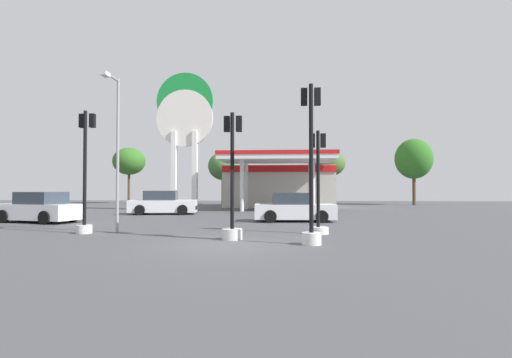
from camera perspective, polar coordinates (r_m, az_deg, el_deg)
name	(u,v)px	position (r m, az deg, el deg)	size (l,w,h in m)	color
ground_plane	(227,245)	(13.10, -4.17, -9.40)	(90.00, 90.00, 0.00)	#47474C
gas_station	(279,184)	(38.76, 3.35, -0.70)	(10.42, 13.29, 4.72)	beige
station_pole_sign	(185,123)	(33.60, -10.23, 7.88)	(4.73, 0.56, 11.42)	white
car_0	(294,208)	(22.05, 5.52, -4.24)	(4.53, 2.24, 1.58)	black
car_1	(39,208)	(24.39, -28.72, -3.74)	(4.90, 2.97, 1.64)	black
car_2	(163,204)	(28.75, -13.24, -3.46)	(4.88, 2.67, 1.66)	black
traffic_signal_0	(232,198)	(14.24, -3.42, -2.77)	(0.73, 0.73, 4.56)	silver
traffic_signal_1	(318,200)	(16.23, 8.92, -2.95)	(0.83, 0.83, 4.17)	silver
traffic_signal_2	(85,184)	(17.63, -23.35, -0.67)	(0.65, 0.67, 5.01)	silver
traffic_signal_3	(311,185)	(13.08, 7.95, -0.87)	(0.65, 0.68, 5.26)	silver
tree_0	(129,161)	(50.19, -17.80, 2.43)	(3.86, 3.86, 6.73)	brown
tree_1	(223,166)	(45.22, -4.76, 1.84)	(3.42, 3.42, 5.97)	brown
tree_2	(329,163)	(47.15, 10.46, 2.24)	(3.78, 3.78, 6.33)	brown
tree_3	(414,159)	(46.66, 21.75, 2.70)	(4.01, 4.01, 7.25)	brown
corner_streetlamp	(116,138)	(17.39, -19.55, 5.57)	(0.24, 1.48, 6.43)	gray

